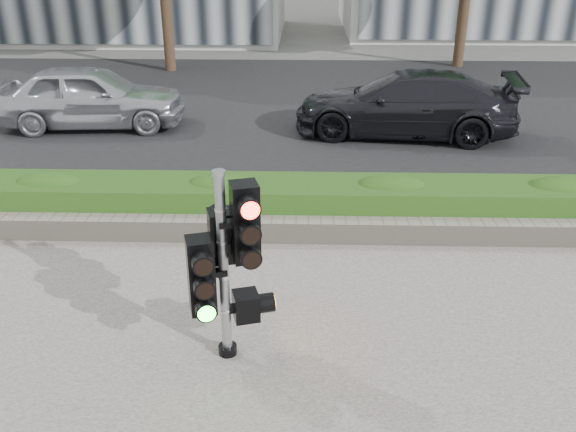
{
  "coord_description": "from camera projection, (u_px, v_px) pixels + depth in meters",
  "views": [
    {
      "loc": [
        0.1,
        -6.46,
        4.33
      ],
      "look_at": [
        -0.09,
        0.6,
        1.04
      ],
      "focal_mm": 38.0,
      "sensor_mm": 36.0,
      "label": 1
    }
  ],
  "objects": [
    {
      "name": "ground",
      "position": [
        294.0,
        310.0,
        7.68
      ],
      "size": [
        120.0,
        120.0,
        0.0
      ],
      "primitive_type": "plane",
      "color": "#51514C",
      "rests_on": "ground"
    },
    {
      "name": "hedge",
      "position": [
        297.0,
        202.0,
        9.84
      ],
      "size": [
        12.0,
        1.0,
        0.68
      ],
      "primitive_type": "cube",
      "color": "#3F7624",
      "rests_on": "sidewalk"
    },
    {
      "name": "traffic_signal",
      "position": [
        225.0,
        257.0,
        6.38
      ],
      "size": [
        0.8,
        0.67,
        2.2
      ],
      "rotation": [
        0.0,
        0.0,
        0.28
      ],
      "color": "black",
      "rests_on": "sidewalk"
    },
    {
      "name": "curb",
      "position": [
        297.0,
        205.0,
        10.51
      ],
      "size": [
        60.0,
        0.25,
        0.12
      ],
      "primitive_type": "cube",
      "color": "gray",
      "rests_on": "ground"
    },
    {
      "name": "road",
      "position": [
        301.0,
        105.0,
        16.74
      ],
      "size": [
        60.0,
        13.0,
        0.02
      ],
      "primitive_type": "cube",
      "color": "black",
      "rests_on": "ground"
    },
    {
      "name": "stone_wall",
      "position": [
        296.0,
        230.0,
        9.32
      ],
      "size": [
        12.0,
        0.32,
        0.34
      ],
      "primitive_type": "cube",
      "color": "gray",
      "rests_on": "sidewalk"
    },
    {
      "name": "car_dark",
      "position": [
        405.0,
        104.0,
        14.0
      ],
      "size": [
        5.26,
        2.67,
        1.46
      ],
      "primitive_type": "imported",
      "rotation": [
        0.0,
        0.0,
        -1.7
      ],
      "color": "black",
      "rests_on": "road"
    },
    {
      "name": "car_silver",
      "position": [
        91.0,
        96.0,
        14.54
      ],
      "size": [
        4.52,
        2.08,
        1.5
      ],
      "primitive_type": "imported",
      "rotation": [
        0.0,
        0.0,
        1.64
      ],
      "color": "#B1B4B9",
      "rests_on": "road"
    }
  ]
}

